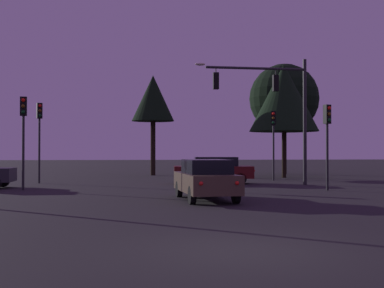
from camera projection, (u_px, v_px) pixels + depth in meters
The scene contains 11 objects.
ground_plane at pixel (162, 179), 33.62m from camera, with size 168.00×168.00×0.00m, color black.
traffic_signal_mast_arm at pixel (274, 98), 27.88m from camera, with size 6.23×0.52×6.92m.
traffic_light_corner_left at pixel (23, 124), 24.01m from camera, with size 0.32×0.36×4.41m.
traffic_light_corner_right at pixel (327, 129), 23.92m from camera, with size 0.37×0.39×4.02m.
traffic_light_median at pixel (273, 131), 32.22m from camera, with size 0.36×0.38×4.39m.
traffic_light_far_side at pixel (39, 127), 29.38m from camera, with size 0.37×0.39×4.63m.
car_nearside_lane at pixel (206, 179), 19.06m from camera, with size 2.03×4.58×1.52m.
car_crossing_left at pixel (214, 170), 28.95m from camera, with size 4.61×2.17×1.52m.
tree_behind_sign at pixel (284, 99), 41.87m from camera, with size 5.69×5.69×9.04m.
tree_left_far at pixel (153, 99), 39.46m from camera, with size 3.28×3.28×7.76m.
tree_center_horizon at pixel (284, 98), 35.87m from camera, with size 4.86×4.86×7.99m.
Camera 1 is at (-1.99, -9.15, 1.80)m, focal length 47.76 mm.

